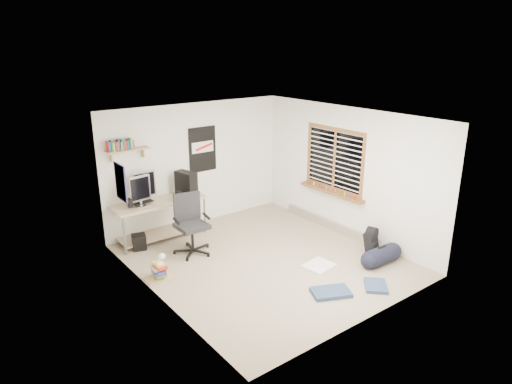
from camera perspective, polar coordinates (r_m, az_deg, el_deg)
floor at (r=8.06m, az=1.06°, el=-8.53°), size 4.00×4.50×0.01m
ceiling at (r=7.28m, az=1.17°, el=9.40°), size 4.00×4.50×0.01m
back_wall at (r=9.37m, az=-7.49°, el=3.42°), size 4.00×0.01×2.50m
left_wall at (r=6.59m, az=-12.71°, el=-3.34°), size 0.01×4.50×2.50m
right_wall at (r=8.91m, az=11.29°, el=2.43°), size 0.01×4.50×2.50m
desk at (r=8.99m, az=-12.02°, el=-3.42°), size 1.92×1.26×0.81m
monitor_left at (r=8.50m, az=-14.29°, el=-0.07°), size 0.43×0.16×0.46m
monitor_right at (r=8.67m, az=-13.75°, el=0.44°), size 0.45×0.15×0.48m
pc_tower at (r=8.86m, az=-8.73°, el=1.07°), size 0.30×0.48×0.46m
keyboard at (r=8.63m, az=-13.94°, el=-1.29°), size 0.40×0.19×0.02m
speaker_left at (r=8.44m, az=-15.45°, el=-1.33°), size 0.09×0.09×0.16m
speaker_right at (r=8.65m, az=-9.63°, el=-0.44°), size 0.09×0.09×0.17m
office_chair at (r=8.19m, az=-8.01°, el=-4.43°), size 0.83×0.83×1.09m
wall_shelf at (r=8.54m, az=-15.71°, el=5.09°), size 0.80×0.22×0.24m
poster_back_wall at (r=9.35m, az=-6.69°, el=5.31°), size 0.62×0.03×0.92m
poster_left_wall at (r=7.57m, az=-16.57°, el=1.18°), size 0.02×0.42×0.60m
window at (r=9.01m, az=9.71°, el=4.02°), size 0.10×1.50×1.26m
baseboard_heater at (r=9.43m, az=9.29°, el=-4.00°), size 0.08×2.50×0.18m
backpack at (r=8.54m, az=14.19°, el=-5.99°), size 0.32×0.28×0.36m
duffel_bag at (r=8.15m, az=15.39°, el=-7.76°), size 0.31×0.31×0.61m
tshirt at (r=7.89m, az=7.88°, el=-9.13°), size 0.54×0.47×0.04m
jeans_a at (r=7.14m, az=9.35°, el=-12.27°), size 0.67×0.57×0.06m
jeans_b at (r=7.46m, az=14.73°, el=-11.27°), size 0.54×0.54×0.05m
book_stack at (r=7.58m, az=-12.09°, el=-9.48°), size 0.44×0.36×0.30m
desk_lamp at (r=7.47m, az=-12.00°, el=-7.94°), size 0.12×0.20×0.20m
subwoofer at (r=8.67m, az=-14.41°, el=-6.06°), size 0.31×0.31×0.28m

